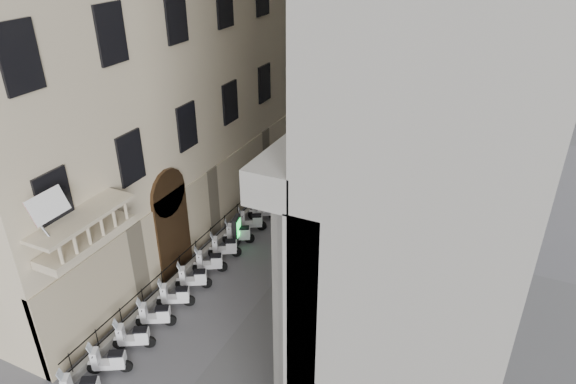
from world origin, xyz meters
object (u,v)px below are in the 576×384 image
pedestrian_a (366,152)px  security_tent (312,133)px  street_lamp (295,138)px  pedestrian_b (393,162)px  info_kiosk (237,230)px

pedestrian_a → security_tent: bearing=3.7°
security_tent → street_lamp: (1.37, -5.94, 2.05)m
pedestrian_a → pedestrian_b: bearing=134.2°
security_tent → street_lamp: 6.43m
street_lamp → pedestrian_a: (2.10, 7.72, -3.55)m
street_lamp → info_kiosk: (-1.07, -5.24, -3.64)m
info_kiosk → pedestrian_b: bearing=54.0°
street_lamp → pedestrian_b: (4.30, 6.81, -3.52)m
security_tent → street_lamp: street_lamp is taller
pedestrian_a → pedestrian_b: 2.38m
security_tent → pedestrian_a: security_tent is taller
info_kiosk → street_lamp: bearing=66.5°
security_tent → pedestrian_b: 5.92m
info_kiosk → pedestrian_b: pedestrian_b is taller
info_kiosk → pedestrian_b: 13.20m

